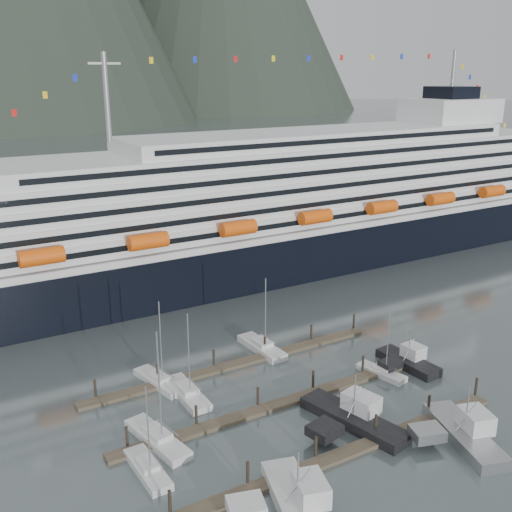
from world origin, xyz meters
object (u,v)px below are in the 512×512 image
object	(u,v)px
cruise_ship	(287,213)
sailboat_e	(159,382)
sailboat_b	(157,439)
sailboat_c	(187,394)
trawler_e	(408,361)
trawler_a	(296,505)
sailboat_a	(148,470)
sailboat_h	(381,373)
trawler_c	(353,418)
sailboat_f	(262,348)
trawler_d	(463,433)

from	to	relation	value
cruise_ship	sailboat_e	xyz separation A→B (m)	(-47.04, -38.32, -11.62)
sailboat_b	sailboat_c	xyz separation A→B (m)	(7.51, 7.96, -0.02)
trawler_e	trawler_a	bearing A→B (deg)	114.19
sailboat_a	sailboat_e	world-z (taller)	sailboat_e
sailboat_a	sailboat_h	xyz separation A→B (m)	(37.73, 3.83, -0.02)
sailboat_a	trawler_c	size ratio (longest dim) A/B	0.76
sailboat_c	trawler_c	xyz separation A→B (m)	(15.20, -16.91, 0.52)
sailboat_a	trawler_e	bearing A→B (deg)	-86.36
sailboat_a	trawler_c	world-z (taller)	sailboat_a
sailboat_b	sailboat_f	xyz separation A→B (m)	(23.79, 15.08, -0.01)
sailboat_a	sailboat_f	size ratio (longest dim) A/B	0.89
cruise_ship	sailboat_a	size ratio (longest dim) A/B	17.97
sailboat_a	sailboat_e	distance (m)	19.91
sailboat_e	trawler_a	distance (m)	31.66
cruise_ship	sailboat_c	size ratio (longest dim) A/B	15.87
sailboat_e	sailboat_c	bearing A→B (deg)	-170.15
sailboat_f	sailboat_h	bearing A→B (deg)	-148.47
sailboat_a	sailboat_c	distance (m)	16.58
sailboat_c	trawler_e	distance (m)	33.67
sailboat_b	trawler_a	bearing A→B (deg)	-167.85
sailboat_c	trawler_e	bearing A→B (deg)	-104.99
trawler_c	trawler_e	xyz separation A→B (m)	(17.28, 8.06, -0.08)
cruise_ship	sailboat_a	bearing A→B (deg)	-134.62
sailboat_a	sailboat_h	size ratio (longest dim) A/B	1.13
trawler_a	trawler_c	bearing A→B (deg)	-41.98
trawler_c	trawler_d	distance (m)	13.32
trawler_c	sailboat_a	bearing A→B (deg)	68.09
trawler_d	trawler_a	bearing A→B (deg)	107.08
sailboat_h	trawler_e	bearing A→B (deg)	-102.44
sailboat_f	trawler_a	distance (m)	37.20
sailboat_e	trawler_e	distance (m)	37.29
sailboat_e	sailboat_a	bearing A→B (deg)	143.11
cruise_ship	sailboat_f	xyz separation A→B (m)	(-28.72, -36.41, -11.60)
sailboat_b	trawler_c	size ratio (longest dim) A/B	1.01
trawler_e	sailboat_b	bearing A→B (deg)	84.52
sailboat_f	cruise_ship	bearing A→B (deg)	-40.85
sailboat_b	trawler_e	xyz separation A→B (m)	(40.00, -0.89, 0.42)
sailboat_h	trawler_a	xyz separation A→B (m)	(-27.07, -17.42, 0.58)
sailboat_a	trawler_d	size ratio (longest dim) A/B	0.84
sailboat_b	cruise_ship	bearing A→B (deg)	-55.86
sailboat_b	trawler_c	world-z (taller)	sailboat_b
sailboat_a	sailboat_e	size ratio (longest dim) A/B	0.87
sailboat_c	sailboat_h	xyz separation A→B (m)	(27.17, -8.95, -0.04)
cruise_ship	trawler_c	xyz separation A→B (m)	(-29.80, -60.45, -11.09)
sailboat_b	trawler_a	size ratio (longest dim) A/B	1.07
sailboat_h	sailboat_a	bearing A→B (deg)	82.29
sailboat_a	sailboat_f	xyz separation A→B (m)	(26.85, 19.90, 0.03)
sailboat_h	cruise_ship	bearing A→B (deg)	-32.27
sailboat_h	trawler_d	bearing A→B (deg)	158.07
sailboat_b	trawler_a	world-z (taller)	sailboat_b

